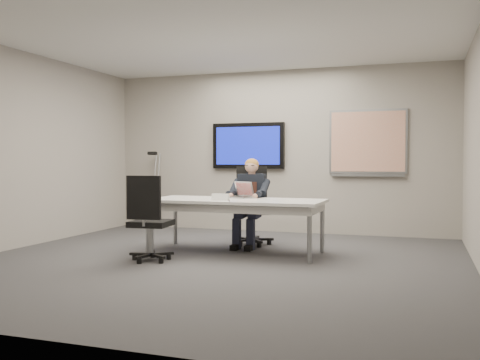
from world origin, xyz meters
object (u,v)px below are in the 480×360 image
(conference_table, at_px, (235,205))
(office_chair_far, at_px, (253,220))
(office_chair_near, at_px, (150,235))
(laptop, at_px, (242,194))
(seated_person, at_px, (249,211))

(conference_table, distance_m, office_chair_far, 0.83)
(office_chair_far, bearing_deg, conference_table, -111.28)
(office_chair_near, bearing_deg, laptop, -130.24)
(conference_table, height_order, office_chair_far, office_chair_far)
(office_chair_far, bearing_deg, office_chair_near, -136.78)
(office_chair_near, distance_m, seated_person, 1.66)
(conference_table, bearing_deg, office_chair_far, 91.04)
(office_chair_near, relative_size, laptop, 2.59)
(office_chair_far, relative_size, office_chair_near, 1.09)
(seated_person, bearing_deg, conference_table, -97.90)
(conference_table, height_order, seated_person, seated_person)
(office_chair_far, height_order, seated_person, seated_person)
(conference_table, height_order, office_chair_near, office_chair_near)
(office_chair_far, xyz_separation_m, office_chair_near, (-0.79, -1.69, -0.03))
(conference_table, height_order, laptop, laptop)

